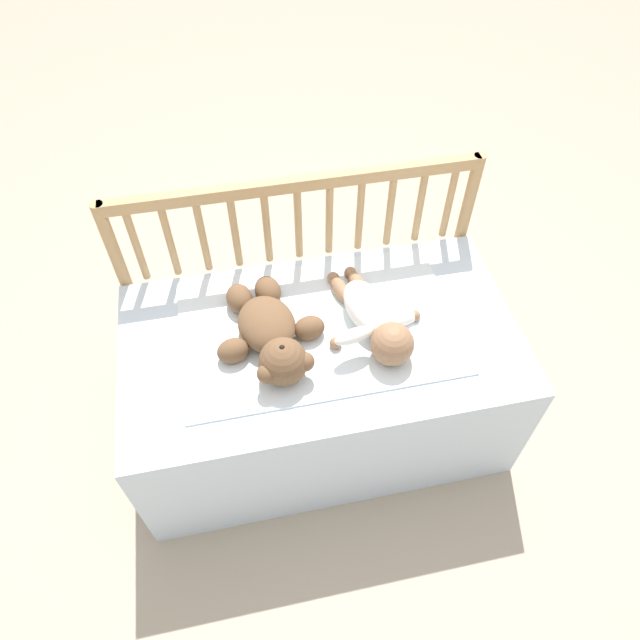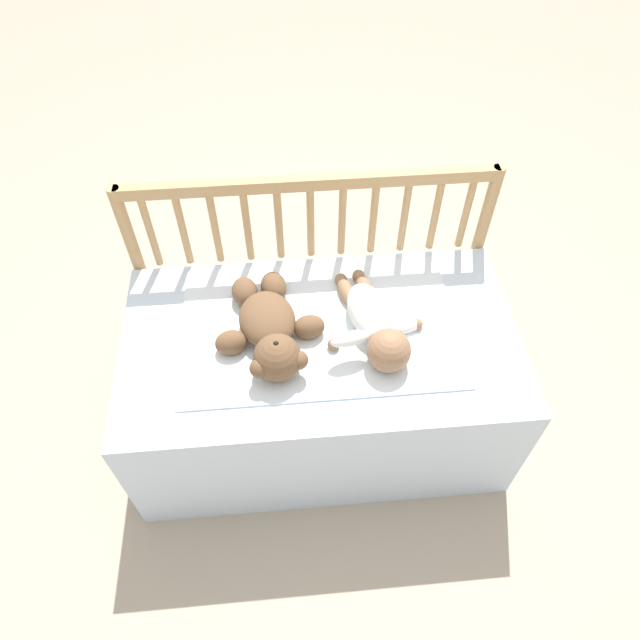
% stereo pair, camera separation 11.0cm
% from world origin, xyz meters
% --- Properties ---
extents(ground_plane, '(12.00, 12.00, 0.00)m').
position_xyz_m(ground_plane, '(0.00, 0.00, 0.00)').
color(ground_plane, tan).
extents(crib_mattress, '(1.09, 0.60, 0.45)m').
position_xyz_m(crib_mattress, '(0.00, 0.00, 0.22)').
color(crib_mattress, silver).
rests_on(crib_mattress, ground_plane).
extents(crib_rail, '(1.09, 0.04, 0.73)m').
position_xyz_m(crib_rail, '(0.00, 0.33, 0.52)').
color(crib_rail, tan).
rests_on(crib_rail, ground_plane).
extents(blanket, '(0.76, 0.48, 0.01)m').
position_xyz_m(blanket, '(-0.00, 0.04, 0.45)').
color(blanket, white).
rests_on(blanket, crib_mattress).
extents(teddy_bear, '(0.30, 0.38, 0.13)m').
position_xyz_m(teddy_bear, '(-0.14, -0.00, 0.50)').
color(teddy_bear, brown).
rests_on(teddy_bear, crib_mattress).
extents(baby, '(0.28, 0.38, 0.12)m').
position_xyz_m(baby, '(0.15, -0.00, 0.49)').
color(baby, white).
rests_on(baby, crib_mattress).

